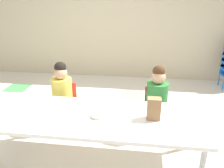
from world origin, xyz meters
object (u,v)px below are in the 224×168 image
(craft_table, at_px, (97,119))
(seated_child_near_camera, at_px, (62,90))
(seated_child_middle_seat, at_px, (157,95))
(paper_bag_brown, at_px, (154,109))
(donut_powdered_on_plate, at_px, (97,115))
(paper_plate_near_edge, at_px, (97,117))

(craft_table, relative_size, seated_child_near_camera, 2.29)
(seated_child_near_camera, height_order, seated_child_middle_seat, same)
(paper_bag_brown, distance_m, donut_powdered_on_plate, 0.56)
(craft_table, distance_m, seated_child_middle_seat, 0.89)
(seated_child_near_camera, relative_size, paper_bag_brown, 4.17)
(craft_table, height_order, seated_child_near_camera, seated_child_near_camera)
(craft_table, bearing_deg, seated_child_near_camera, 132.68)
(seated_child_near_camera, relative_size, paper_plate_near_edge, 5.10)
(seated_child_near_camera, height_order, donut_powdered_on_plate, seated_child_near_camera)
(seated_child_near_camera, xyz_separation_m, paper_plate_near_edge, (0.59, -0.67, 0.01))
(seated_child_middle_seat, xyz_separation_m, donut_powdered_on_plate, (-0.62, -0.67, 0.03))
(seated_child_middle_seat, distance_m, paper_plate_near_edge, 0.91)
(seated_child_near_camera, xyz_separation_m, donut_powdered_on_plate, (0.59, -0.67, 0.03))
(paper_plate_near_edge, height_order, donut_powdered_on_plate, donut_powdered_on_plate)
(craft_table, relative_size, seated_child_middle_seat, 2.29)
(seated_child_middle_seat, bearing_deg, donut_powdered_on_plate, -132.71)
(seated_child_middle_seat, distance_m, paper_bag_brown, 0.63)
(craft_table, xyz_separation_m, seated_child_middle_seat, (0.63, 0.63, 0.03))
(paper_bag_brown, distance_m, paper_plate_near_edge, 0.56)
(craft_table, relative_size, paper_bag_brown, 9.56)
(seated_child_near_camera, xyz_separation_m, paper_bag_brown, (1.14, -0.62, 0.12))
(seated_child_middle_seat, xyz_separation_m, paper_plate_near_edge, (-0.62, -0.67, 0.01))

